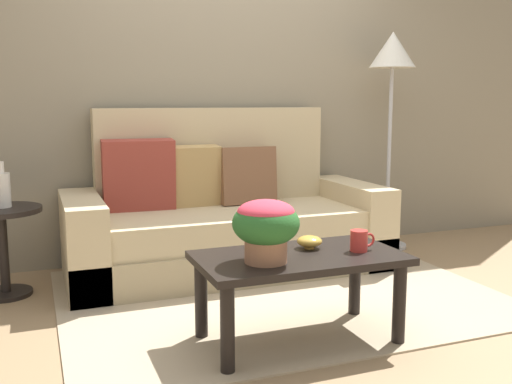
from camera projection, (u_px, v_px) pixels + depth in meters
ground_plane at (282, 298)px, 3.48m from camera, size 14.00×14.00×0.00m
wall_back at (219, 58)px, 4.36m from camera, size 6.40×0.12×2.98m
area_rug at (278, 294)px, 3.54m from camera, size 2.56×1.94×0.01m
couch at (223, 222)px, 4.06m from camera, size 2.17×0.90×1.12m
coffee_table at (299, 269)px, 2.81m from camera, size 1.00×0.54×0.44m
side_table at (2, 235)px, 3.48m from camera, size 0.47×0.47×0.54m
floor_lamp at (392, 69)px, 4.48m from camera, size 0.36×0.36×1.69m
potted_plant at (266, 224)px, 2.64m from camera, size 0.31×0.31×0.29m
coffee_mug at (360, 241)px, 2.85m from camera, size 0.13×0.09×0.10m
snack_bowl at (310, 241)px, 2.91m from camera, size 0.13×0.13×0.07m
table_vase at (1, 189)px, 3.45m from camera, size 0.11×0.11×0.27m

